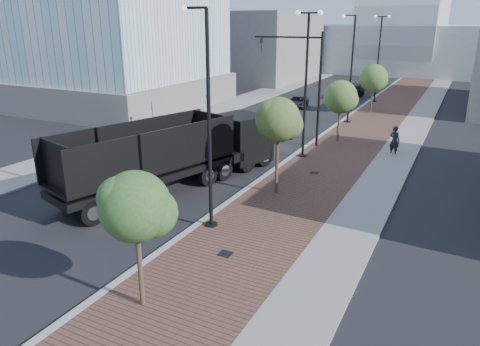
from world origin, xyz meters
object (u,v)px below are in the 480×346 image
at_px(white_sedan, 261,133).
at_px(pedestrian, 395,141).
at_px(dump_truck, 200,152).
at_px(dark_car_mid, 298,102).

height_order(white_sedan, pedestrian, pedestrian).
bearing_deg(white_sedan, dump_truck, -85.62).
bearing_deg(pedestrian, dark_car_mid, -25.76).
distance_m(dump_truck, white_sedan, 8.58).
bearing_deg(white_sedan, dark_car_mid, 104.56).
xyz_separation_m(dump_truck, dark_car_mid, (-2.82, 24.06, -1.00)).
relative_size(white_sedan, dark_car_mid, 1.21).
relative_size(dump_truck, pedestrian, 6.84).
relative_size(white_sedan, pedestrian, 2.45).
bearing_deg(pedestrian, white_sedan, 32.71).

